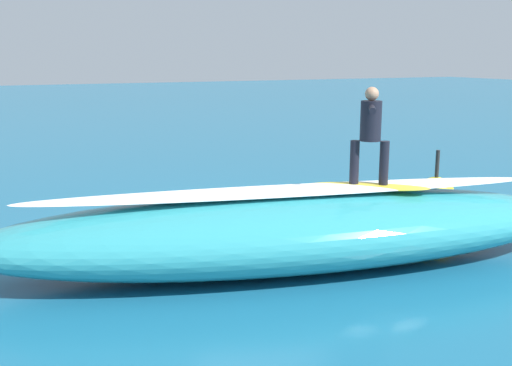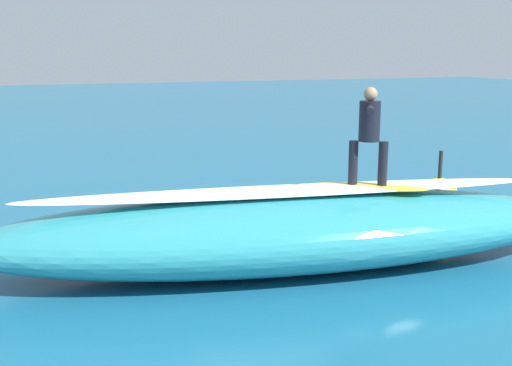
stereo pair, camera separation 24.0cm
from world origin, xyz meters
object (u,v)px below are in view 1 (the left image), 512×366
object	(u,v)px
surfboard_riding	(368,186)
buoy_marker	(435,196)
surfer_riding	(371,128)
surfboard_paddling	(167,220)
surfer_paddling	(161,213)

from	to	relation	value
surfboard_riding	buoy_marker	xyz separation A→B (m)	(-2.97, -1.79, -0.83)
surfer_riding	buoy_marker	size ratio (longest dim) A/B	1.11
buoy_marker	surfer_riding	bearing A→B (deg)	31.04
surfboard_paddling	surfer_paddling	bearing A→B (deg)	180.00
surfboard_paddling	surfer_paddling	xyz separation A→B (m)	(0.12, 0.03, 0.17)
surfer_riding	surfer_paddling	bearing A→B (deg)	-22.40
surfer_paddling	buoy_marker	bearing A→B (deg)	-34.20
surfboard_riding	surfboard_paddling	world-z (taller)	surfboard_riding
surfboard_riding	surfboard_paddling	bearing A→B (deg)	-24.03
surfer_paddling	surfboard_paddling	bearing A→B (deg)	-0.00
surfer_riding	buoy_marker	world-z (taller)	surfer_riding
surfer_riding	surfer_paddling	xyz separation A→B (m)	(2.35, -3.54, -1.94)
surfboard_paddling	buoy_marker	xyz separation A→B (m)	(-5.19, 1.79, 0.36)
surfboard_paddling	surfer_paddling	size ratio (longest dim) A/B	1.31
surfer_paddling	buoy_marker	xyz separation A→B (m)	(-5.31, 1.76, 0.19)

